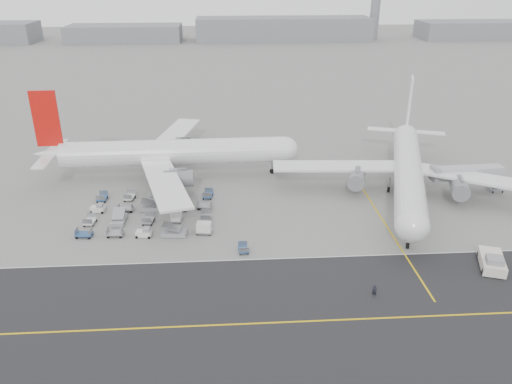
{
  "coord_description": "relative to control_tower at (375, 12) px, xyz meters",
  "views": [
    {
      "loc": [
        1.15,
        -70.68,
        42.92
      ],
      "look_at": [
        6.5,
        12.0,
        5.5
      ],
      "focal_mm": 35.0,
      "sensor_mm": 36.0,
      "label": 1
    }
  ],
  "objects": [
    {
      "name": "jet_bridge",
      "position": [
        -49.23,
        -243.8,
        -12.16
      ],
      "size": [
        15.61,
        3.56,
        5.87
      ],
      "rotation": [
        0.0,
        0.0,
        0.04
      ],
      "color": "gray",
      "rests_on": "ground"
    },
    {
      "name": "stray_dolly",
      "position": [
        -96.35,
        -264.71,
        -16.25
      ],
      "size": [
        1.7,
        2.56,
        1.5
      ],
      "primitive_type": null,
      "rotation": [
        0.0,
        0.0,
        0.08
      ],
      "color": "silver",
      "rests_on": "ground"
    },
    {
      "name": "gse_cluster",
      "position": [
        -113.34,
        -250.65,
        -16.25
      ],
      "size": [
        30.76,
        25.16,
        2.17
      ],
      "primitive_type": null,
      "rotation": [
        0.0,
        0.0,
        -0.08
      ],
      "color": "gray",
      "rests_on": "ground"
    },
    {
      "name": "ground",
      "position": [
        -100.0,
        -265.0,
        -16.25
      ],
      "size": [
        700.0,
        700.0,
        0.0
      ],
      "primitive_type": "plane",
      "color": "gray",
      "rests_on": "ground"
    },
    {
      "name": "airliner_b",
      "position": [
        -62.02,
        -243.91,
        -10.65
      ],
      "size": [
        53.48,
        54.54,
        19.45
      ],
      "rotation": [
        0.0,
        0.0,
        -0.31
      ],
      "color": "white",
      "rests_on": "ground"
    },
    {
      "name": "taxiway",
      "position": [
        -94.98,
        -282.98,
        -16.24
      ],
      "size": [
        220.0,
        59.0,
        0.03
      ],
      "color": "#272729",
      "rests_on": "ground"
    },
    {
      "name": "ground_crew_a",
      "position": [
        -78.22,
        -278.17,
        -15.31
      ],
      "size": [
        0.78,
        0.6,
        1.89
      ],
      "primitive_type": "imported",
      "rotation": [
        0.0,
        0.0,
        -0.24
      ],
      "color": "black",
      "rests_on": "ground"
    },
    {
      "name": "horizon_buildings",
      "position": [
        -70.0,
        -5.0,
        -16.25
      ],
      "size": [
        520.0,
        28.0,
        28.0
      ],
      "primitive_type": null,
      "color": "gray",
      "rests_on": "ground"
    },
    {
      "name": "control_tower",
      "position": [
        0.0,
        0.0,
        0.0
      ],
      "size": [
        7.0,
        7.0,
        31.25
      ],
      "color": "gray",
      "rests_on": "ground"
    },
    {
      "name": "airliner_a",
      "position": [
        -111.38,
        -231.15,
        -10.51
      ],
      "size": [
        57.78,
        57.12,
        19.93
      ],
      "rotation": [
        0.0,
        0.0,
        1.59
      ],
      "color": "white",
      "rests_on": "ground"
    },
    {
      "name": "pushback_tug",
      "position": [
        -57.81,
        -271.88,
        -15.18
      ],
      "size": [
        5.39,
        9.23,
        2.62
      ],
      "rotation": [
        0.0,
        0.0,
        -0.33
      ],
      "color": "silver",
      "rests_on": "ground"
    }
  ]
}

